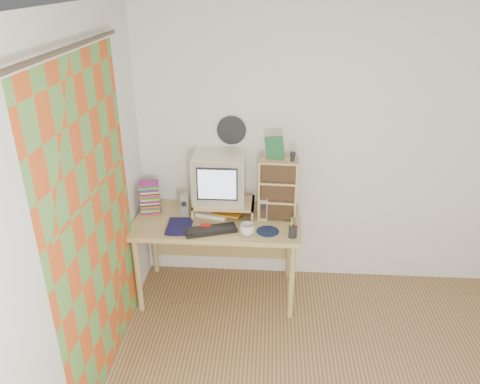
# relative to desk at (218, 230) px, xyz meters

# --- Properties ---
(ceiling) EXTENTS (3.50, 3.50, 0.00)m
(ceiling) POSITION_rel_desk_xyz_m (1.03, -1.44, 1.88)
(ceiling) COLOR white
(ceiling) RESTS_ON back_wall
(back_wall) EXTENTS (3.50, 0.00, 3.50)m
(back_wall) POSITION_rel_desk_xyz_m (1.03, 0.31, 0.63)
(back_wall) COLOR silver
(back_wall) RESTS_ON floor
(left_wall) EXTENTS (0.00, 3.50, 3.50)m
(left_wall) POSITION_rel_desk_xyz_m (-0.72, -1.44, 0.63)
(left_wall) COLOR silver
(left_wall) RESTS_ON floor
(curtain) EXTENTS (0.00, 2.20, 2.20)m
(curtain) POSITION_rel_desk_xyz_m (-0.68, -0.96, 0.53)
(curtain) COLOR #CC501C
(curtain) RESTS_ON left_wall
(wall_disc) EXTENTS (0.25, 0.02, 0.25)m
(wall_disc) POSITION_rel_desk_xyz_m (0.10, 0.29, 0.81)
(wall_disc) COLOR black
(wall_disc) RESTS_ON back_wall
(desk) EXTENTS (1.40, 0.70, 0.75)m
(desk) POSITION_rel_desk_xyz_m (0.00, 0.00, 0.00)
(desk) COLOR tan
(desk) RESTS_ON floor
(monitor_riser) EXTENTS (0.52, 0.30, 0.12)m
(monitor_riser) POSITION_rel_desk_xyz_m (0.05, 0.04, 0.23)
(monitor_riser) COLOR tan
(monitor_riser) RESTS_ON desk
(crt_monitor) EXTENTS (0.43, 0.43, 0.41)m
(crt_monitor) POSITION_rel_desk_xyz_m (0.01, 0.09, 0.46)
(crt_monitor) COLOR white
(crt_monitor) RESTS_ON monitor_riser
(speaker_left) EXTENTS (0.08, 0.08, 0.19)m
(speaker_left) POSITION_rel_desk_xyz_m (-0.28, 0.01, 0.23)
(speaker_left) COLOR #A5A5A9
(speaker_left) RESTS_ON desk
(speaker_right) EXTENTS (0.08, 0.08, 0.21)m
(speaker_right) POSITION_rel_desk_xyz_m (0.39, -0.01, 0.24)
(speaker_right) COLOR #A5A5A9
(speaker_right) RESTS_ON desk
(keyboard) EXTENTS (0.44, 0.26, 0.03)m
(keyboard) POSITION_rel_desk_xyz_m (-0.03, -0.27, 0.15)
(keyboard) COLOR black
(keyboard) RESTS_ON desk
(dvd_stack) EXTENTS (0.19, 0.16, 0.24)m
(dvd_stack) POSITION_rel_desk_xyz_m (-0.59, 0.04, 0.25)
(dvd_stack) COLOR brown
(dvd_stack) RESTS_ON desk
(cd_rack) EXTENTS (0.32, 0.18, 0.53)m
(cd_rack) POSITION_rel_desk_xyz_m (0.51, 0.02, 0.40)
(cd_rack) COLOR tan
(cd_rack) RESTS_ON desk
(mug) EXTENTS (0.15, 0.15, 0.10)m
(mug) POSITION_rel_desk_xyz_m (0.27, -0.30, 0.18)
(mug) COLOR silver
(mug) RESTS_ON desk
(diary) EXTENTS (0.25, 0.20, 0.05)m
(diary) POSITION_rel_desk_xyz_m (-0.39, -0.22, 0.16)
(diary) COLOR #12103B
(diary) RESTS_ON desk
(mousepad) EXTENTS (0.22, 0.22, 0.00)m
(mousepad) POSITION_rel_desk_xyz_m (0.43, -0.23, 0.14)
(mousepad) COLOR #101A35
(mousepad) RESTS_ON desk
(pen_cup) EXTENTS (0.08, 0.08, 0.13)m
(pen_cup) POSITION_rel_desk_xyz_m (0.63, -0.31, 0.20)
(pen_cup) COLOR black
(pen_cup) RESTS_ON desk
(papers) EXTENTS (0.31, 0.26, 0.04)m
(papers) POSITION_rel_desk_xyz_m (0.01, 0.04, 0.15)
(papers) COLOR white
(papers) RESTS_ON desk
(red_box) EXTENTS (0.08, 0.05, 0.04)m
(red_box) POSITION_rel_desk_xyz_m (-0.07, -0.23, 0.15)
(red_box) COLOR #AB1214
(red_box) RESTS_ON desk
(game_box) EXTENTS (0.15, 0.07, 0.19)m
(game_box) POSITION_rel_desk_xyz_m (0.47, 0.04, 0.76)
(game_box) COLOR #1B6135
(game_box) RESTS_ON cd_rack
(webcam) EXTENTS (0.05, 0.05, 0.08)m
(webcam) POSITION_rel_desk_xyz_m (0.62, -0.01, 0.70)
(webcam) COLOR black
(webcam) RESTS_ON cd_rack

